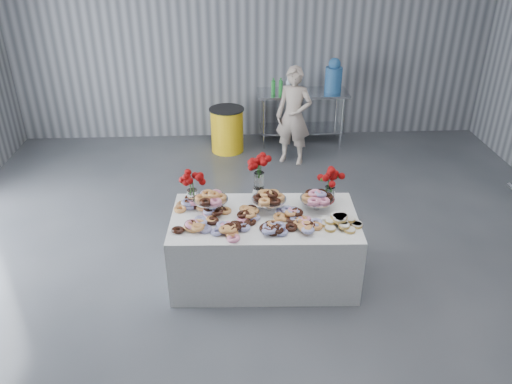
% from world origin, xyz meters
% --- Properties ---
extents(ground, '(9.00, 9.00, 0.00)m').
position_xyz_m(ground, '(0.00, 0.00, 0.00)').
color(ground, '#393B40').
rests_on(ground, ground).
extents(room_walls, '(8.04, 9.04, 4.02)m').
position_xyz_m(room_walls, '(-0.27, 0.07, 2.64)').
color(room_walls, gray).
rests_on(room_walls, ground).
extents(display_table, '(1.94, 1.08, 0.75)m').
position_xyz_m(display_table, '(-0.07, 0.42, 0.38)').
color(display_table, white).
rests_on(display_table, ground).
extents(prep_table, '(1.50, 0.60, 0.90)m').
position_xyz_m(prep_table, '(0.82, 4.10, 0.62)').
color(prep_table, silver).
rests_on(prep_table, ground).
extents(donut_mounds, '(1.84, 0.87, 0.09)m').
position_xyz_m(donut_mounds, '(-0.07, 0.37, 0.80)').
color(donut_mounds, '#E3AC53').
rests_on(donut_mounds, display_table).
extents(cake_stand_left, '(0.36, 0.36, 0.17)m').
position_xyz_m(cake_stand_left, '(-0.61, 0.59, 0.89)').
color(cake_stand_left, silver).
rests_on(cake_stand_left, display_table).
extents(cake_stand_mid, '(0.36, 0.36, 0.17)m').
position_xyz_m(cake_stand_mid, '(-0.01, 0.57, 0.89)').
color(cake_stand_mid, silver).
rests_on(cake_stand_mid, display_table).
extents(cake_stand_right, '(0.36, 0.36, 0.17)m').
position_xyz_m(cake_stand_right, '(0.49, 0.55, 0.89)').
color(cake_stand_right, silver).
rests_on(cake_stand_right, display_table).
extents(danish_pile, '(0.48, 0.48, 0.11)m').
position_xyz_m(danish_pile, '(0.68, 0.24, 0.81)').
color(danish_pile, white).
rests_on(danish_pile, display_table).
extents(bouquet_left, '(0.26, 0.26, 0.42)m').
position_xyz_m(bouquet_left, '(-0.81, 0.70, 1.05)').
color(bouquet_left, white).
rests_on(bouquet_left, display_table).
extents(bouquet_right, '(0.26, 0.26, 0.42)m').
position_xyz_m(bouquet_right, '(0.64, 0.69, 1.05)').
color(bouquet_right, white).
rests_on(bouquet_right, display_table).
extents(bouquet_center, '(0.26, 0.26, 0.57)m').
position_xyz_m(bouquet_center, '(-0.10, 0.77, 1.13)').
color(bouquet_center, silver).
rests_on(bouquet_center, display_table).
extents(water_jug, '(0.28, 0.28, 0.55)m').
position_xyz_m(water_jug, '(1.32, 4.10, 1.15)').
color(water_jug, '#3A7FC6').
rests_on(water_jug, prep_table).
extents(drink_bottles, '(0.54, 0.08, 0.27)m').
position_xyz_m(drink_bottles, '(0.50, 4.00, 1.04)').
color(drink_bottles, '#268C33').
rests_on(drink_bottles, prep_table).
extents(person, '(0.66, 0.56, 1.52)m').
position_xyz_m(person, '(0.58, 3.32, 0.76)').
color(person, '#CC8C93').
rests_on(person, ground).
extents(trash_barrel, '(0.57, 0.57, 0.73)m').
position_xyz_m(trash_barrel, '(-0.45, 3.81, 0.37)').
color(trash_barrel, yellow).
rests_on(trash_barrel, ground).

